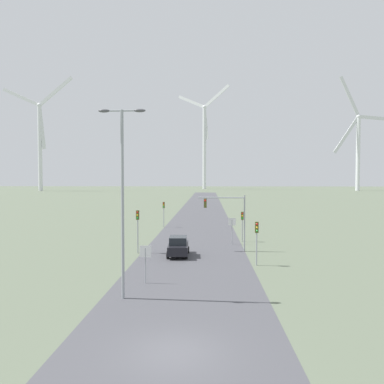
% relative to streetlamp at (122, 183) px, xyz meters
% --- Properties ---
extents(ground_plane, '(600.00, 600.00, 0.00)m').
position_rel_streetlamp_xyz_m(ground_plane, '(3.70, -6.77, -6.92)').
color(ground_plane, '#5B6651').
extents(road_surface, '(10.00, 240.00, 0.01)m').
position_rel_streetlamp_xyz_m(road_surface, '(3.70, 41.23, -6.91)').
color(road_surface, '#47474C').
rests_on(road_surface, ground).
extents(streetlamp, '(2.82, 0.32, 11.29)m').
position_rel_streetlamp_xyz_m(streetlamp, '(0.00, 0.00, 0.00)').
color(streetlamp, '#93999E').
rests_on(streetlamp, ground).
extents(stop_sign_near, '(0.81, 0.07, 2.61)m').
position_rel_streetlamp_xyz_m(stop_sign_near, '(0.80, 3.26, -5.09)').
color(stop_sign_near, '#93999E').
rests_on(stop_sign_near, ground).
extents(stop_sign_far, '(0.81, 0.07, 2.89)m').
position_rel_streetlamp_xyz_m(stop_sign_far, '(7.66, 18.38, -4.89)').
color(stop_sign_far, '#93999E').
rests_on(stop_sign_far, ground).
extents(traffic_light_post_near_left, '(0.28, 0.34, 4.11)m').
position_rel_streetlamp_xyz_m(traffic_light_post_near_left, '(-1.67, 13.47, -3.91)').
color(traffic_light_post_near_left, '#93999E').
rests_on(traffic_light_post_near_left, ground).
extents(traffic_light_post_near_right, '(0.28, 0.33, 3.61)m').
position_rel_streetlamp_xyz_m(traffic_light_post_near_right, '(9.08, 8.82, -4.26)').
color(traffic_light_post_near_right, '#93999E').
rests_on(traffic_light_post_near_right, ground).
extents(traffic_light_post_mid_left, '(0.28, 0.33, 3.70)m').
position_rel_streetlamp_xyz_m(traffic_light_post_mid_left, '(-1.41, 32.25, -4.20)').
color(traffic_light_post_mid_left, '#93999E').
rests_on(traffic_light_post_mid_left, ground).
extents(traffic_light_post_mid_right, '(0.28, 0.34, 3.40)m').
position_rel_streetlamp_xyz_m(traffic_light_post_mid_right, '(8.93, 20.30, -4.42)').
color(traffic_light_post_mid_right, '#93999E').
rests_on(traffic_light_post_mid_right, ground).
extents(traffic_light_mast_overhead, '(4.60, 0.35, 5.53)m').
position_rel_streetlamp_xyz_m(traffic_light_mast_overhead, '(7.00, 14.78, -2.94)').
color(traffic_light_mast_overhead, '#93999E').
rests_on(traffic_light_mast_overhead, ground).
extents(car_approaching, '(1.96, 4.17, 1.83)m').
position_rel_streetlamp_xyz_m(car_approaching, '(2.33, 12.28, -6.00)').
color(car_approaching, black).
rests_on(car_approaching, ground).
extents(wind_turbine_far_left, '(41.58, 6.61, 61.49)m').
position_rel_streetlamp_xyz_m(wind_turbine_far_left, '(-86.91, 179.23, 22.54)').
color(wind_turbine_far_left, silver).
rests_on(wind_turbine_far_left, ground).
extents(wind_turbine_left, '(33.14, 16.56, 65.37)m').
position_rel_streetlamp_xyz_m(wind_turbine_left, '(2.51, 220.02, 25.17)').
color(wind_turbine_left, silver).
rests_on(wind_turbine_left, ground).
extents(wind_turbine_center, '(38.20, 5.03, 63.36)m').
position_rel_streetlamp_xyz_m(wind_turbine_center, '(88.57, 190.97, 19.66)').
color(wind_turbine_center, silver).
rests_on(wind_turbine_center, ground).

